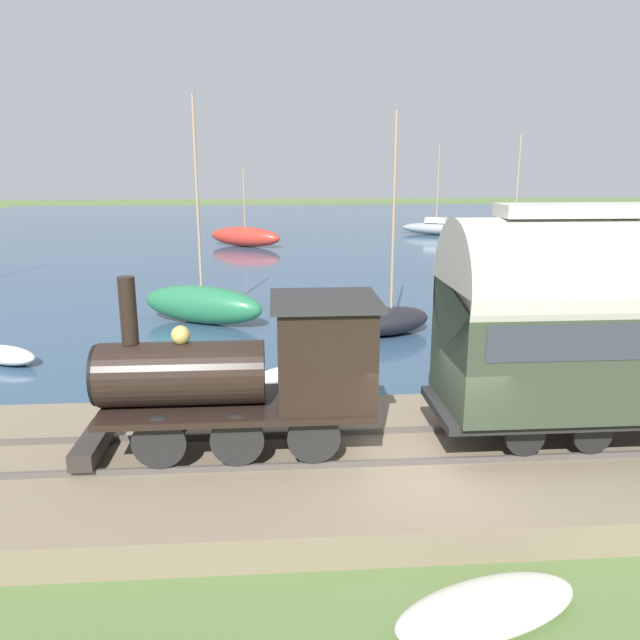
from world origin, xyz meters
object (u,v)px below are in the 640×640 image
Objects in this scene: sailboat_black at (391,319)px; sailboat_red at (245,236)px; rowboat_mid_harbor at (5,355)px; sailboat_gray at (436,228)px; sailboat_green at (202,304)px; sailboat_blue at (512,260)px; rowboat_off_pier at (287,374)px; beached_dinghy at (487,608)px; rowboat_near_shore at (614,311)px; steam_locomotive at (258,368)px.

sailboat_black reaches higher than sailboat_red.
sailboat_red reaches higher than rowboat_mid_harbor.
sailboat_black reaches higher than sailboat_gray.
sailboat_red is (23.11, -0.68, -0.03)m from sailboat_green.
sailboat_blue reaches higher than rowboat_mid_harbor.
rowboat_off_pier is 0.74× the size of beached_dinghy.
sailboat_blue is at bearing -31.69° from sailboat_green.
sailboat_black is 33.41m from sailboat_gray.
beached_dinghy is at bearing 177.66° from rowboat_near_shore.
rowboat_near_shore is at bearing -166.84° from sailboat_blue.
sailboat_black is 14.83m from beached_dinghy.
steam_locomotive is 2.03× the size of rowboat_near_shore.
beached_dinghy is at bearing -142.59° from sailboat_red.
steam_locomotive is 13.02m from sailboat_green.
beached_dinghy is at bearing 164.58° from rowboat_off_pier.
rowboat_near_shore is at bearing -149.37° from sailboat_gray.
sailboat_red is at bearing 143.34° from sailboat_gray.
sailboat_black is 1.03× the size of sailboat_blue.
sailboat_gray is 2.51× the size of beached_dinghy.
beached_dinghy is at bearing 148.59° from sailboat_black.
sailboat_green is (2.11, 7.05, 0.22)m from sailboat_black.
rowboat_near_shore is (0.01, -16.74, -0.57)m from sailboat_green.
sailboat_blue is at bearing -31.12° from steam_locomotive.
rowboat_mid_harbor is (-2.53, 12.70, -0.28)m from sailboat_black.
sailboat_blue reaches higher than beached_dinghy.
sailboat_blue is (22.69, -13.70, -1.59)m from steam_locomotive.
rowboat_mid_harbor is 16.65m from beached_dinghy.
steam_locomotive is 2.56× the size of rowboat_off_pier.
steam_locomotive is 1.90× the size of beached_dinghy.
sailboat_blue is 1.01× the size of sailboat_gray.
sailboat_gray is 39.29m from rowboat_off_pier.
sailboat_green is 1.12× the size of sailboat_blue.
sailboat_gray is at bearing -3.06° from sailboat_green.
sailboat_blue is 28.88m from beached_dinghy.
sailboat_gray is at bearing -18.81° from steam_locomotive.
sailboat_black is at bearing -23.32° from steam_locomotive.
sailboat_blue is at bearing -63.04° from sailboat_black.
sailboat_black is 1.32× the size of sailboat_red.
rowboat_off_pier is (-17.00, 13.05, -0.53)m from sailboat_blue.
sailboat_red is (13.10, 15.51, -0.02)m from sailboat_blue.
sailboat_gray is (19.78, -0.77, -0.17)m from sailboat_blue.
sailboat_black reaches higher than rowboat_off_pier.
steam_locomotive is at bearing 143.79° from rowboat_off_pier.
beached_dinghy is (-4.18, -3.16, -2.14)m from steam_locomotive.
sailboat_red is at bearing -11.84° from sailboat_black.
sailboat_gray is (29.79, -16.96, -0.18)m from sailboat_green.
sailboat_green is 34.28m from sailboat_gray.
sailboat_gray is 29.78m from rowboat_near_shore.
sailboat_black is at bearing -5.39° from beached_dinghy.
sailboat_green is 2.84× the size of beached_dinghy.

